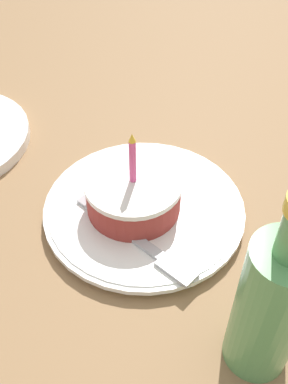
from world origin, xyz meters
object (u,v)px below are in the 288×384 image
object	(u,v)px
plate	(144,209)
cake_slice	(134,193)
fork	(141,242)
bottle	(271,305)

from	to	relation	value
plate	cake_slice	xyz separation A→B (m)	(0.01, -0.01, 0.03)
plate	fork	distance (m)	0.06
plate	fork	bearing A→B (deg)	27.64
plate	bottle	world-z (taller)	bottle
fork	bottle	distance (m)	0.18
cake_slice	bottle	world-z (taller)	bottle
cake_slice	fork	xyz separation A→B (m)	(0.05, 0.04, -0.02)
plate	fork	xyz separation A→B (m)	(0.05, 0.03, 0.01)
bottle	fork	bearing A→B (deg)	-106.83
plate	bottle	size ratio (longest dim) A/B	1.16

